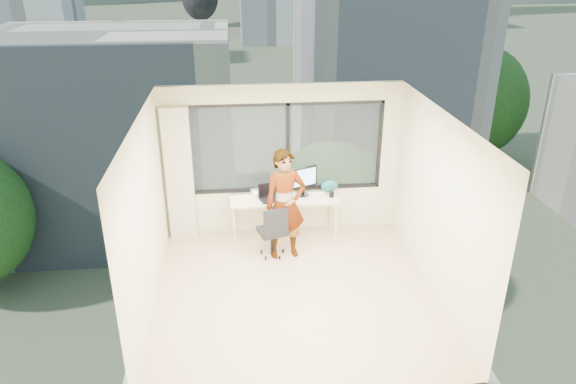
{
  "coord_description": "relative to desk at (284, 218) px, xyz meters",
  "views": [
    {
      "loc": [
        -0.76,
        -6.42,
        4.48
      ],
      "look_at": [
        0.0,
        1.0,
        1.15
      ],
      "focal_mm": 33.2,
      "sensor_mm": 36.0,
      "label": 1
    }
  ],
  "objects": [
    {
      "name": "tree_c",
      "position": [
        22.0,
        38.34,
        -9.38
      ],
      "size": [
        8.4,
        8.4,
        10.0
      ],
      "primitive_type": null,
      "color": "#244918",
      "rests_on": "exterior_ground"
    },
    {
      "name": "game_console",
      "position": [
        -0.38,
        0.21,
        0.41
      ],
      "size": [
        0.34,
        0.31,
        0.07
      ],
      "primitive_type": "cube",
      "rotation": [
        0.0,
        0.0,
        0.33
      ],
      "color": "white",
      "rests_on": "desk"
    },
    {
      "name": "pen_cup",
      "position": [
        0.8,
        -0.04,
        0.43
      ],
      "size": [
        0.09,
        0.09,
        0.1
      ],
      "primitive_type": "cylinder",
      "rotation": [
        0.0,
        0.0,
        -0.04
      ],
      "color": "black",
      "rests_on": "desk"
    },
    {
      "name": "exterior_ground",
      "position": [
        0.0,
        118.34,
        -14.38
      ],
      "size": [
        400.0,
        400.0,
        0.04
      ],
      "primitive_type": "cube",
      "color": "#515B3D",
      "rests_on": "ground"
    },
    {
      "name": "desk",
      "position": [
        0.0,
        0.0,
        0.0
      ],
      "size": [
        1.8,
        0.6,
        0.75
      ],
      "primitive_type": "cube",
      "color": "tan",
      "rests_on": "floor"
    },
    {
      "name": "tree_b",
      "position": [
        4.0,
        16.34,
        -9.88
      ],
      "size": [
        7.6,
        7.6,
        9.0
      ],
      "primitive_type": null,
      "color": "#244918",
      "rests_on": "exterior_ground"
    },
    {
      "name": "wall_right",
      "position": [
        2.0,
        -1.66,
        0.93
      ],
      "size": [
        0.01,
        4.0,
        2.6
      ],
      "primitive_type": "cube",
      "color": "beige",
      "rests_on": "ground"
    },
    {
      "name": "near_bldg_a",
      "position": [
        -9.0,
        28.34,
        -7.38
      ],
      "size": [
        16.0,
        12.0,
        14.0
      ],
      "primitive_type": "cube",
      "color": "#ECE6C6",
      "rests_on": "exterior_ground"
    },
    {
      "name": "wall_front",
      "position": [
        0.0,
        -3.66,
        0.93
      ],
      "size": [
        4.0,
        0.01,
        2.6
      ],
      "primitive_type": "cube",
      "color": "beige",
      "rests_on": "ground"
    },
    {
      "name": "floor",
      "position": [
        0.0,
        -1.66,
        -0.38
      ],
      "size": [
        4.0,
        4.0,
        0.01
      ],
      "primitive_type": "cube",
      "color": "#D1BC88",
      "rests_on": "ground"
    },
    {
      "name": "ceiling",
      "position": [
        0.0,
        -1.66,
        2.23
      ],
      "size": [
        4.0,
        4.0,
        0.01
      ],
      "primitive_type": "cube",
      "color": "white",
      "rests_on": "ground"
    },
    {
      "name": "person",
      "position": [
        -0.04,
        -0.58,
        0.53
      ],
      "size": [
        0.72,
        0.53,
        1.8
      ],
      "primitive_type": "imported",
      "rotation": [
        0.0,
        0.0,
        0.16
      ],
      "color": "#2D2D33",
      "rests_on": "floor"
    },
    {
      "name": "wall_left",
      "position": [
        -2.0,
        -1.66,
        0.93
      ],
      "size": [
        0.01,
        4.0,
        2.6
      ],
      "primitive_type": "cube",
      "color": "beige",
      "rests_on": "ground"
    },
    {
      "name": "window_wall",
      "position": [
        0.05,
        0.34,
        1.15
      ],
      "size": [
        3.3,
        0.16,
        1.55
      ],
      "primitive_type": null,
      "color": "black",
      "rests_on": "ground"
    },
    {
      "name": "chair",
      "position": [
        -0.25,
        -0.57,
        0.09
      ],
      "size": [
        0.58,
        0.58,
        0.92
      ],
      "primitive_type": null,
      "rotation": [
        0.0,
        0.0,
        0.28
      ],
      "color": "black",
      "rests_on": "floor"
    },
    {
      "name": "near_bldg_b",
      "position": [
        12.0,
        36.34,
        -6.38
      ],
      "size": [
        14.0,
        13.0,
        16.0
      ],
      "primitive_type": "cube",
      "color": "silver",
      "rests_on": "exterior_ground"
    },
    {
      "name": "cellphone",
      "position": [
        0.06,
        -0.13,
        0.38
      ],
      "size": [
        0.12,
        0.07,
        0.01
      ],
      "primitive_type": "cube",
      "rotation": [
        0.0,
        0.0,
        0.24
      ],
      "color": "black",
      "rests_on": "desk"
    },
    {
      "name": "handbag",
      "position": [
        0.8,
        0.17,
        0.48
      ],
      "size": [
        0.3,
        0.17,
        0.22
      ],
      "primitive_type": "ellipsoid",
      "rotation": [
        0.0,
        0.0,
        0.11
      ],
      "color": "#0C4C3F",
      "rests_on": "desk"
    },
    {
      "name": "laptop",
      "position": [
        -0.22,
        -0.05,
        0.49
      ],
      "size": [
        0.45,
        0.47,
        0.23
      ],
      "primitive_type": null,
      "rotation": [
        0.0,
        0.0,
        0.28
      ],
      "color": "black",
      "rests_on": "desk"
    },
    {
      "name": "curtain",
      "position": [
        -1.72,
        0.22,
        0.77
      ],
      "size": [
        0.45,
        0.14,
        2.3
      ],
      "primitive_type": "cube",
      "color": "beige",
      "rests_on": "floor"
    },
    {
      "name": "monitor",
      "position": [
        0.33,
        0.08,
        0.63
      ],
      "size": [
        0.52,
        0.29,
        0.51
      ],
      "primitive_type": null,
      "rotation": [
        0.0,
        0.0,
        0.38
      ],
      "color": "black",
      "rests_on": "desk"
    }
  ]
}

